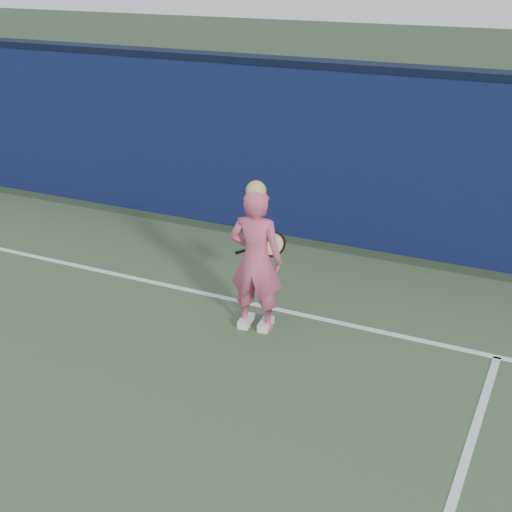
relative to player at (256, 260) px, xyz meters
The scene contains 4 objects.
backstop_wall 3.72m from the player, 126.18° to the left, with size 24.00×0.40×2.50m, color #0D143B.
wall_cap 4.07m from the player, 126.18° to the left, with size 24.00×0.42×0.10m, color black.
player is the anchor object (origin of this frame).
racket 0.49m from the player, 95.95° to the left, with size 0.56×0.31×0.32m.
Camera 1 is at (5.28, -3.01, 4.00)m, focal length 50.00 mm.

